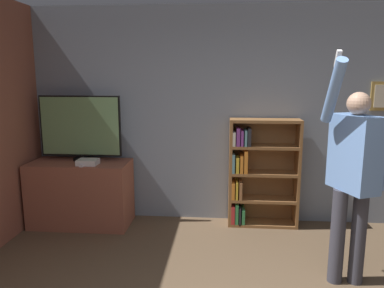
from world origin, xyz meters
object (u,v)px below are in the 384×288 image
object	(u,v)px
television	(81,127)
person	(353,171)
bookshelf	(257,173)
game_console	(88,162)

from	to	relation	value
television	person	size ratio (longest dim) A/B	0.49
bookshelf	person	world-z (taller)	person
game_console	bookshelf	bearing A→B (deg)	8.61
game_console	person	size ratio (longest dim) A/B	0.12
television	bookshelf	distance (m)	2.26
game_console	person	bearing A→B (deg)	-19.89
game_console	bookshelf	world-z (taller)	bookshelf
television	person	bearing A→B (deg)	-22.78
television	game_console	bearing A→B (deg)	-55.44
television	game_console	world-z (taller)	television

